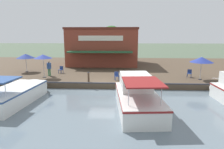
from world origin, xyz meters
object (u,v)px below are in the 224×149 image
Objects in this scene: patio_umbrella_near_quay_edge at (26,56)px; motorboat_nearest_quay at (136,94)px; waterfront_restaurant at (103,46)px; cafe_chair_far_corner_seat at (117,75)px; cafe_chair_facing_river at (189,73)px; mooring_post at (89,77)px; patio_umbrella_back_row at (202,60)px; cafe_chair_beside_entrance at (61,69)px; person_mid_patio at (49,67)px; patio_umbrella_far_corner at (43,56)px; tree_upstream_bank at (111,37)px; motorboat_mid_row at (18,93)px.

motorboat_nearest_quay is at bearing 51.70° from patio_umbrella_near_quay_edge.
cafe_chair_far_corner_seat is at bearing 11.73° from waterfront_restaurant.
motorboat_nearest_quay is at bearing -38.77° from cafe_chair_facing_river.
mooring_post is (13.13, -0.22, -2.27)m from waterfront_restaurant.
waterfront_restaurant is at bearing -135.33° from patio_umbrella_back_row.
mooring_post reaches higher than cafe_chair_beside_entrance.
waterfront_restaurant is 11.81m from patio_umbrella_near_quay_edge.
waterfront_restaurant is 6.22× the size of person_mid_patio.
patio_umbrella_back_row is 2.80× the size of cafe_chair_far_corner_seat.
patio_umbrella_back_row reaches higher than motorboat_nearest_quay.
patio_umbrella_near_quay_edge reaches higher than motorboat_nearest_quay.
waterfront_restaurant is 10.15× the size of mooring_post.
person_mid_patio is 12.10m from motorboat_nearest_quay.
tree_upstream_bank reaches higher than patio_umbrella_far_corner.
cafe_chair_beside_entrance is (-2.54, 1.07, -1.80)m from patio_umbrella_far_corner.
patio_umbrella_far_corner reaches higher than patio_umbrella_back_row.
patio_umbrella_far_corner reaches higher than person_mid_patio.
tree_upstream_bank is (-16.97, -10.22, 2.05)m from patio_umbrella_back_row.
tree_upstream_bank reaches higher than person_mid_patio.
tree_upstream_bank reaches higher than cafe_chair_beside_entrance.
cafe_chair_far_corner_seat is 9.23m from motorboat_mid_row.
motorboat_mid_row is 1.15× the size of tree_upstream_bank.
patio_umbrella_back_row is 8.74m from cafe_chair_far_corner_seat.
cafe_chair_facing_river is at bearing 102.90° from cafe_chair_far_corner_seat.
cafe_chair_beside_entrance is 0.11× the size of motorboat_nearest_quay.
mooring_post is at bearing 58.09° from person_mid_patio.
waterfront_restaurant is 1.46× the size of motorboat_mid_row.
patio_umbrella_near_quay_edge is 0.29× the size of motorboat_nearest_quay.
cafe_chair_far_corner_seat is 7.87m from person_mid_patio.
patio_umbrella_far_corner is 11.86m from motorboat_nearest_quay.
motorboat_mid_row is (5.39, -7.48, -0.36)m from cafe_chair_far_corner_seat.
patio_umbrella_far_corner is at bearing -126.33° from motorboat_nearest_quay.
person_mid_patio is (1.63, -0.83, 0.58)m from cafe_chair_beside_entrance.
tree_upstream_bank is at bearing 159.56° from patio_umbrella_far_corner.
waterfront_restaurant is at bearing 179.04° from mooring_post.
patio_umbrella_back_row reaches higher than patio_umbrella_near_quay_edge.
waterfront_restaurant reaches higher than cafe_chair_beside_entrance.
person_mid_patio is at bearing -89.94° from cafe_chair_facing_river.
motorboat_nearest_quay is at bearing 41.44° from cafe_chair_beside_entrance.
patio_umbrella_back_row reaches higher than cafe_chair_beside_entrance.
person_mid_patio is at bearing 57.59° from patio_umbrella_near_quay_edge.
tree_upstream_bank is at bearing 172.12° from waterfront_restaurant.
motorboat_mid_row is at bearing -16.30° from waterfront_restaurant.
patio_umbrella_back_row is at bearing 89.24° from patio_umbrella_far_corner.
cafe_chair_far_corner_seat is at bearing -85.62° from patio_umbrella_back_row.
motorboat_mid_row is at bearing -94.24° from motorboat_nearest_quay.
cafe_chair_beside_entrance is 8.83m from motorboat_mid_row.
patio_umbrella_far_corner is 3.29m from cafe_chair_beside_entrance.
patio_umbrella_far_corner is at bearing -22.87° from cafe_chair_beside_entrance.
waterfront_restaurant reaches higher than motorboat_mid_row.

